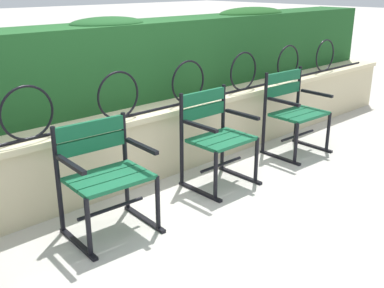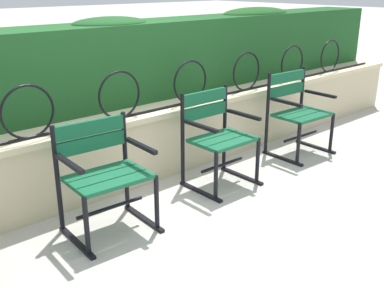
# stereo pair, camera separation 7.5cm
# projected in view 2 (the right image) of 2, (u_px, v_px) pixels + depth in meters

# --- Properties ---
(ground_plane) EXTENTS (60.00, 60.00, 0.00)m
(ground_plane) POSITION_uv_depth(u_px,v_px,m) (198.00, 209.00, 3.80)
(ground_plane) COLOR #BCB7AD
(stone_wall) EXTENTS (8.48, 0.41, 0.65)m
(stone_wall) POSITION_uv_depth(u_px,v_px,m) (137.00, 146.00, 4.29)
(stone_wall) COLOR beige
(stone_wall) RESTS_ON ground
(iron_arch_fence) EXTENTS (7.91, 0.02, 0.42)m
(iron_arch_fence) POSITION_uv_depth(u_px,v_px,m) (122.00, 97.00, 3.95)
(iron_arch_fence) COLOR black
(iron_arch_fence) RESTS_ON stone_wall
(hedge_row) EXTENTS (8.31, 0.58, 0.87)m
(hedge_row) POSITION_uv_depth(u_px,v_px,m) (103.00, 62.00, 4.35)
(hedge_row) COLOR #1E5123
(hedge_row) RESTS_ON stone_wall
(park_chair_centre_left) EXTENTS (0.64, 0.55, 0.83)m
(park_chair_centre_left) POSITION_uv_depth(u_px,v_px,m) (103.00, 172.00, 3.37)
(park_chair_centre_left) COLOR #145B38
(park_chair_centre_left) RESTS_ON ground
(park_chair_centre_right) EXTENTS (0.58, 0.52, 0.86)m
(park_chair_centre_right) POSITION_uv_depth(u_px,v_px,m) (217.00, 135.00, 4.15)
(park_chair_centre_right) COLOR #145B38
(park_chair_centre_right) RESTS_ON ground
(park_chair_rightmost) EXTENTS (0.63, 0.54, 0.88)m
(park_chair_rightmost) POSITION_uv_depth(u_px,v_px,m) (297.00, 110.00, 4.92)
(park_chair_rightmost) COLOR #145B38
(park_chair_rightmost) RESTS_ON ground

